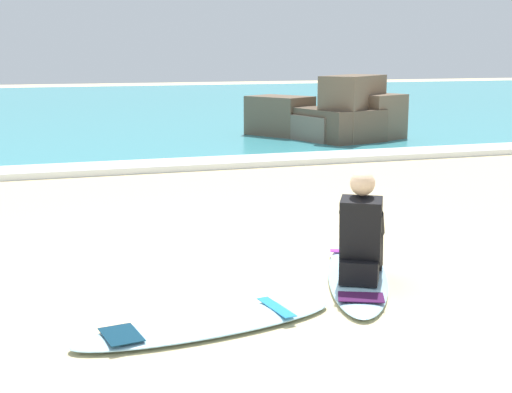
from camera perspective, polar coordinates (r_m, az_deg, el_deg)
name	(u,v)px	position (r m, az deg, el deg)	size (l,w,h in m)	color
ground_plane	(236,290)	(6.18, -1.60, -7.40)	(80.00, 80.00, 0.00)	beige
sea	(71,108)	(25.98, -14.47, 6.83)	(80.00, 28.00, 0.10)	teal
breaking_foam	(127,167)	(12.41, -10.21, 2.29)	(80.00, 0.90, 0.11)	white
surfboard_main	(357,274)	(6.54, 8.02, -6.13)	(1.37, 2.26, 0.08)	#9ED1E5
surfer_seated	(361,237)	(6.21, 8.34, -3.23)	(0.64, 0.77, 0.95)	black
surfboard_spare_near	(208,324)	(5.36, -3.86, -10.05)	(2.08, 0.81, 0.08)	#9ED1E5
rock_outcrop_distant	(335,119)	(15.90, 6.32, 6.09)	(3.20, 3.12, 1.48)	brown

